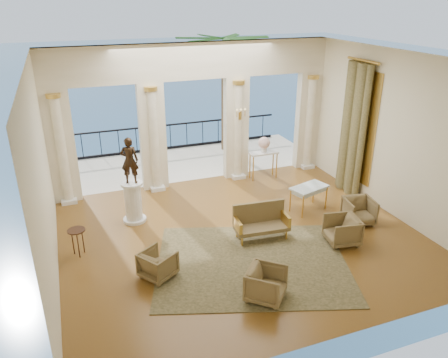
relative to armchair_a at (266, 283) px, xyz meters
name	(u,v)px	position (x,y,z in m)	size (l,w,h in m)	color
floor	(241,236)	(0.49, 2.50, -0.38)	(9.00, 9.00, 0.00)	#482A0F
room_walls	(263,144)	(0.49, 1.39, 2.50)	(9.00, 9.00, 9.00)	white
arcade	(195,106)	(0.49, 6.33, 2.20)	(9.00, 0.56, 4.50)	beige
terrace	(182,163)	(0.49, 8.30, -0.43)	(10.00, 3.60, 0.10)	beige
balustrade	(171,139)	(0.49, 9.90, 0.03)	(9.00, 0.06, 1.03)	black
palm_tree	(224,44)	(2.49, 9.10, 3.71)	(2.00, 2.00, 4.50)	#4C3823
sea	(86,79)	(0.49, 62.50, -6.38)	(160.00, 160.00, 0.00)	#285A84
curtain	(353,129)	(4.78, 4.00, 1.64)	(0.33, 1.40, 4.09)	brown
window_frame	(358,126)	(4.96, 4.00, 1.72)	(0.04, 1.60, 3.40)	gold
wall_sconce	(240,115)	(1.89, 6.01, 1.84)	(0.30, 0.11, 0.33)	gold
rug	(252,263)	(0.25, 1.25, -0.37)	(4.40, 3.42, 0.02)	#30331B
armchair_a	(266,283)	(0.00, 0.00, 0.00)	(0.75, 0.70, 0.77)	#4F3B24
armchair_b	(359,210)	(3.79, 2.05, 0.00)	(0.75, 0.71, 0.78)	#4F3B24
armchair_c	(342,229)	(2.73, 1.30, 0.01)	(0.76, 0.71, 0.78)	#4F3B24
armchair_d	(158,263)	(-1.91, 1.52, -0.03)	(0.68, 0.64, 0.70)	#4F3B24
settee	(261,221)	(0.94, 2.30, 0.07)	(1.43, 0.71, 0.92)	#4F3B24
game_table	(309,189)	(2.89, 3.20, 0.28)	(1.20, 0.87, 0.74)	#A2BDC7
pedestal	(133,203)	(-1.96, 4.30, 0.17)	(0.63, 0.63, 1.16)	silver
statue	(129,160)	(-1.96, 4.30, 1.41)	(0.46, 0.30, 1.27)	black
console_table	(264,157)	(2.69, 5.83, 0.39)	(0.98, 0.38, 0.93)	silver
urn	(264,144)	(2.69, 5.83, 0.84)	(0.40, 0.40, 0.52)	silver
side_table	(77,233)	(-3.51, 3.06, 0.20)	(0.42, 0.42, 0.68)	black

